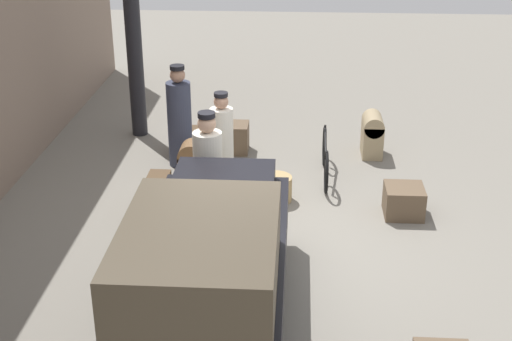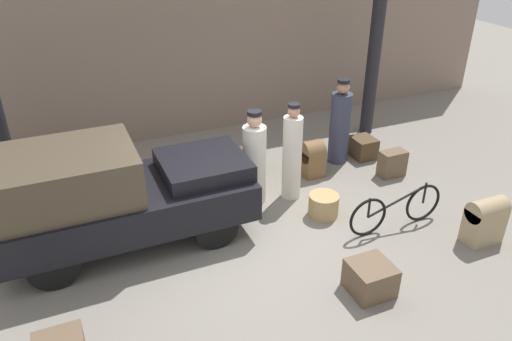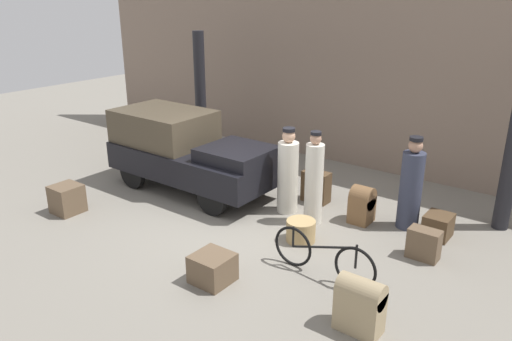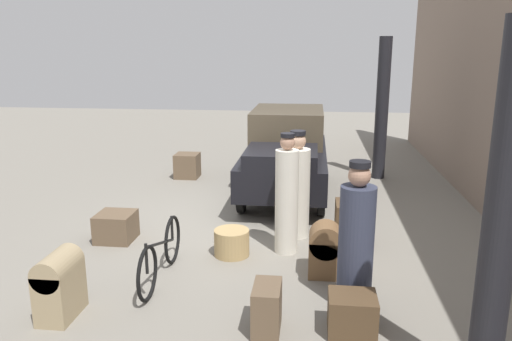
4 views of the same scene
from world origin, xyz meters
name	(u,v)px [view 4 (image 4 of 4)]	position (x,y,z in m)	size (l,w,h in m)	color
ground_plane	(245,223)	(0.00, 0.00, 0.00)	(30.00, 30.00, 0.00)	gray
canopy_pillar_left	(382,109)	(-3.28, 2.53, 1.52)	(0.27, 0.27, 3.04)	black
canopy_pillar_right	(501,219)	(3.85, 2.53, 1.52)	(0.27, 0.27, 3.04)	black
truck	(286,150)	(-1.89, 0.55, 0.86)	(3.60, 1.54, 1.59)	black
bicycle	(161,254)	(2.14, -0.76, 0.33)	(1.68, 0.04, 0.68)	black
wicker_basket	(232,243)	(1.30, -0.01, 0.18)	(0.49, 0.49, 0.37)	tan
porter_with_bicycle	(356,242)	(2.52, 1.56, 0.76)	(0.39, 0.39, 1.66)	#33384C
porter_lifting_near_truck	(287,198)	(1.08, 0.73, 0.79)	(0.32, 0.32, 1.70)	silver
porter_carrying_trunk	(297,189)	(0.45, 0.85, 0.74)	(0.39, 0.39, 1.63)	silver
trunk_umber_medium	(116,227)	(0.94, -1.82, 0.21)	(0.54, 0.54, 0.42)	brown
suitcase_black_upright	(267,308)	(3.13, 0.65, 0.25)	(0.48, 0.28, 0.49)	brown
trunk_large_brown	(325,249)	(1.78, 1.26, 0.35)	(0.37, 0.42, 0.69)	brown
trunk_wicker_pale	(345,223)	(0.65, 1.57, 0.31)	(0.54, 0.29, 0.62)	#4C3823
suitcase_tan_flat	(187,166)	(-2.83, -1.68, 0.27)	(0.51, 0.51, 0.53)	brown
suitcase_small_leather	(352,314)	(3.07, 1.51, 0.20)	(0.42, 0.48, 0.41)	#4C3823
trunk_barrel_dark	(59,283)	(3.11, -1.56, 0.39)	(0.57, 0.33, 0.73)	#9E8966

